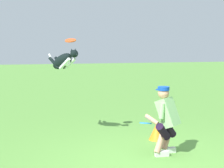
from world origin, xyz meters
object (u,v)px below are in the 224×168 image
person (166,118)px  training_cone (157,131)px  frisbee_held (146,123)px  frisbee_flying (71,40)px  dog (64,61)px

person → training_cone: bearing=-52.1°
frisbee_held → training_cone: frisbee_held is taller
frisbee_flying → frisbee_held: size_ratio=1.06×
dog → frisbee_flying: (-0.14, 0.14, 0.45)m
frisbee_flying → training_cone: bearing=159.5°
frisbee_flying → training_cone: frisbee_flying is taller
person → frisbee_flying: frisbee_flying is taller
frisbee_flying → training_cone: 2.73m
frisbee_held → frisbee_flying: bearing=-53.7°
training_cone → person: bearing=78.5°
dog → frisbee_held: dog is taller
person → training_cone: size_ratio=3.27×
training_cone → dog: bearing=-22.7°
dog → frisbee_held: bearing=3.7°
frisbee_held → person: bearing=169.0°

